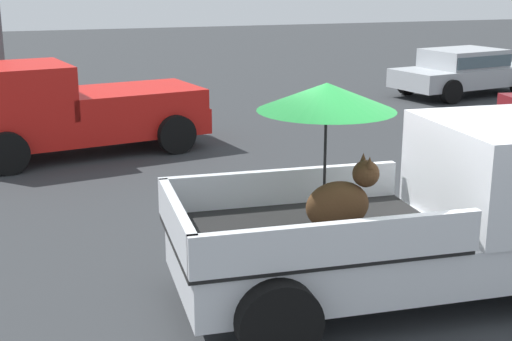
% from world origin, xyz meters
% --- Properties ---
extents(ground_plane, '(80.00, 80.00, 0.00)m').
position_xyz_m(ground_plane, '(0.00, 0.00, 0.00)').
color(ground_plane, '#2D3033').
extents(pickup_truck_main, '(5.16, 2.50, 2.39)m').
position_xyz_m(pickup_truck_main, '(0.43, -0.02, 0.99)').
color(pickup_truck_main, black).
rests_on(pickup_truck_main, ground).
extents(pickup_truck_red, '(5.04, 2.82, 1.80)m').
position_xyz_m(pickup_truck_red, '(-2.91, 7.79, 0.87)').
color(pickup_truck_red, black).
rests_on(pickup_truck_red, ground).
extents(parked_sedan_near, '(4.56, 2.58, 1.33)m').
position_xyz_m(parked_sedan_near, '(8.40, 11.32, 0.74)').
color(parked_sedan_near, black).
rests_on(parked_sedan_near, ground).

